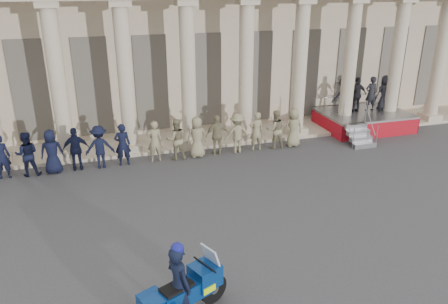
% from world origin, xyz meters
% --- Properties ---
extents(ground, '(90.00, 90.00, 0.00)m').
position_xyz_m(ground, '(0.00, 0.00, 0.00)').
color(ground, '#3A3A3C').
rests_on(ground, ground).
extents(building, '(40.00, 12.50, 9.00)m').
position_xyz_m(building, '(-0.00, 14.74, 4.52)').
color(building, tan).
rests_on(building, ground).
extents(officer_rank, '(19.06, 0.66, 1.74)m').
position_xyz_m(officer_rank, '(-3.44, 6.79, 0.87)').
color(officer_rank, black).
rests_on(officer_rank, ground).
extents(reviewing_stand, '(4.23, 4.06, 2.59)m').
position_xyz_m(reviewing_stand, '(10.05, 8.04, 1.35)').
color(reviewing_stand, gray).
rests_on(reviewing_stand, ground).
extents(motorcycle, '(2.21, 1.43, 1.51)m').
position_xyz_m(motorcycle, '(-1.21, -2.44, 0.65)').
color(motorcycle, black).
rests_on(motorcycle, ground).
extents(rider, '(0.70, 0.81, 1.98)m').
position_xyz_m(rider, '(-1.33, -2.49, 0.98)').
color(rider, black).
rests_on(rider, ground).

